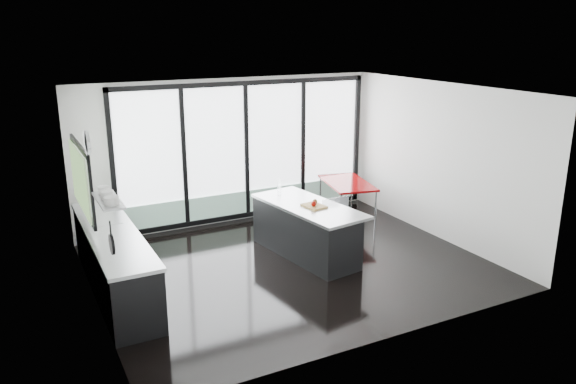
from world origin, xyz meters
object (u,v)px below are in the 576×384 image
bar_stool_far (343,230)px  red_table (347,200)px  bar_stool_near (336,235)px  island (305,230)px

bar_stool_far → red_table: size_ratio=0.50×
bar_stool_near → bar_stool_far: 0.35m
island → red_table: (1.68, 1.31, -0.07)m
bar_stool_near → island: bearing=144.1°
red_table → island: bearing=-142.2°
bar_stool_near → red_table: bearing=46.3°
bar_stool_near → bar_stool_far: bar_stool_near is taller
island → bar_stool_far: (0.72, -0.06, -0.10)m
bar_stool_far → red_table: red_table is taller
island → bar_stool_near: size_ratio=3.04×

